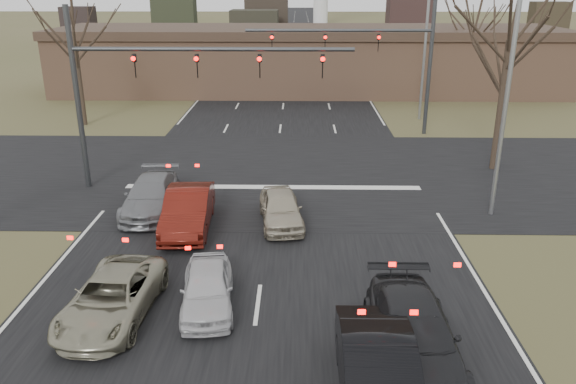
# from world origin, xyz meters

# --- Properties ---
(ground) EXTENTS (360.00, 360.00, 0.00)m
(ground) POSITION_xyz_m (0.00, 0.00, 0.00)
(ground) COLOR #474726
(ground) RESTS_ON ground
(road_main) EXTENTS (14.00, 300.00, 0.02)m
(road_main) POSITION_xyz_m (0.00, 60.00, 0.01)
(road_main) COLOR black
(road_main) RESTS_ON ground
(road_cross) EXTENTS (200.00, 14.00, 0.02)m
(road_cross) POSITION_xyz_m (0.00, 15.00, 0.01)
(road_cross) COLOR black
(road_cross) RESTS_ON ground
(building) EXTENTS (42.40, 10.40, 5.30)m
(building) POSITION_xyz_m (2.00, 38.00, 2.67)
(building) COLOR #90674E
(building) RESTS_ON ground
(mast_arm_near) EXTENTS (12.12, 0.24, 8.00)m
(mast_arm_near) POSITION_xyz_m (-5.23, 13.00, 5.07)
(mast_arm_near) COLOR #383A3D
(mast_arm_near) RESTS_ON ground
(mast_arm_far) EXTENTS (11.12, 0.24, 8.00)m
(mast_arm_far) POSITION_xyz_m (6.18, 23.00, 5.02)
(mast_arm_far) COLOR #383A3D
(mast_arm_far) RESTS_ON ground
(streetlight_right_near) EXTENTS (2.34, 0.25, 10.00)m
(streetlight_right_near) POSITION_xyz_m (8.82, 10.00, 5.59)
(streetlight_right_near) COLOR gray
(streetlight_right_near) RESTS_ON ground
(streetlight_right_far) EXTENTS (2.34, 0.25, 10.00)m
(streetlight_right_far) POSITION_xyz_m (9.32, 27.00, 5.59)
(streetlight_right_far) COLOR gray
(streetlight_right_far) RESTS_ON ground
(tree_left_far) EXTENTS (5.70, 5.70, 9.50)m
(tree_left_far) POSITION_xyz_m (-13.00, 25.00, 7.34)
(tree_left_far) COLOR black
(tree_left_far) RESTS_ON ground
(tree_right_far) EXTENTS (5.40, 5.40, 9.00)m
(tree_right_far) POSITION_xyz_m (15.00, 35.00, 6.96)
(tree_right_far) COLOR black
(tree_right_far) RESTS_ON ground
(car_silver_suv) EXTENTS (2.39, 4.64, 1.25)m
(car_silver_suv) POSITION_xyz_m (-4.00, 2.29, 0.63)
(car_silver_suv) COLOR gray
(car_silver_suv) RESTS_ON ground
(car_white_sedan) EXTENTS (1.87, 3.77, 1.23)m
(car_white_sedan) POSITION_xyz_m (-1.44, 2.88, 0.62)
(car_white_sedan) COLOR silver
(car_white_sedan) RESTS_ON ground
(car_black_hatch) EXTENTS (1.65, 4.69, 1.54)m
(car_black_hatch) POSITION_xyz_m (2.94, -1.04, 0.77)
(car_black_hatch) COLOR black
(car_black_hatch) RESTS_ON ground
(car_charcoal_sedan) EXTENTS (2.05, 5.04, 1.46)m
(car_charcoal_sedan) POSITION_xyz_m (4.00, 0.55, 0.73)
(car_charcoal_sedan) COLOR black
(car_charcoal_sedan) RESTS_ON ground
(car_grey_ahead) EXTENTS (2.11, 4.81, 1.37)m
(car_grey_ahead) POSITION_xyz_m (-4.84, 10.09, 0.69)
(car_grey_ahead) COLOR slate
(car_grey_ahead) RESTS_ON ground
(car_red_ahead) EXTENTS (1.87, 4.74, 1.53)m
(car_red_ahead) POSITION_xyz_m (-3.00, 8.38, 0.77)
(car_red_ahead) COLOR #53120B
(car_red_ahead) RESTS_ON ground
(car_silver_ahead) EXTENTS (2.02, 4.00, 1.30)m
(car_silver_ahead) POSITION_xyz_m (0.50, 8.89, 0.65)
(car_silver_ahead) COLOR #B0A68E
(car_silver_ahead) RESTS_ON ground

